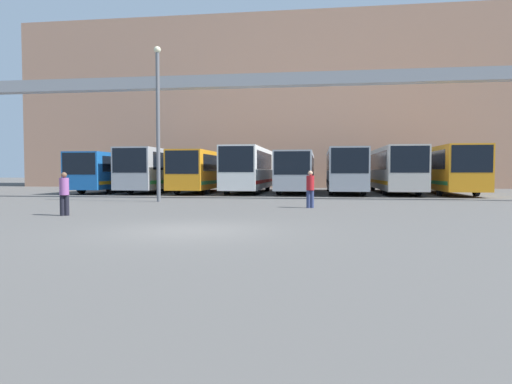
% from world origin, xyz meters
% --- Properties ---
extents(ground_plane, '(200.00, 200.00, 0.00)m').
position_xyz_m(ground_plane, '(0.00, 0.00, 0.00)').
color(ground_plane, '#514F4C').
extents(building_backdrop, '(55.89, 12.00, 17.36)m').
position_xyz_m(building_backdrop, '(0.00, 39.19, 8.68)').
color(building_backdrop, tan).
rests_on(building_backdrop, ground).
extents(overhead_gantry, '(35.09, 0.80, 7.16)m').
position_xyz_m(overhead_gantry, '(0.00, 14.16, 6.13)').
color(overhead_gantry, gray).
rests_on(overhead_gantry, ground).
extents(bus_slot_0, '(2.61, 10.77, 2.98)m').
position_xyz_m(bus_slot_0, '(-12.56, 22.19, 1.72)').
color(bus_slot_0, '#1959A5').
rests_on(bus_slot_0, ground).
extents(bus_slot_1, '(2.62, 12.25, 3.27)m').
position_xyz_m(bus_slot_1, '(-8.97, 22.93, 1.88)').
color(bus_slot_1, '#999EA5').
rests_on(bus_slot_1, ground).
extents(bus_slot_2, '(2.49, 10.65, 3.09)m').
position_xyz_m(bus_slot_2, '(-5.38, 22.13, 1.78)').
color(bus_slot_2, orange).
rests_on(bus_slot_2, ground).
extents(bus_slot_3, '(2.53, 10.81, 3.34)m').
position_xyz_m(bus_slot_3, '(-1.79, 22.21, 1.92)').
color(bus_slot_3, silver).
rests_on(bus_slot_3, ground).
extents(bus_slot_4, '(2.50, 11.95, 2.99)m').
position_xyz_m(bus_slot_4, '(1.79, 22.78, 1.72)').
color(bus_slot_4, '#999EA5').
rests_on(bus_slot_4, ground).
extents(bus_slot_5, '(2.53, 11.58, 3.18)m').
position_xyz_m(bus_slot_5, '(5.38, 22.59, 1.84)').
color(bus_slot_5, '#999EA5').
rests_on(bus_slot_5, ground).
extents(bus_slot_6, '(2.53, 12.21, 3.28)m').
position_xyz_m(bus_slot_6, '(8.97, 22.91, 1.89)').
color(bus_slot_6, beige).
rests_on(bus_slot_6, ground).
extents(bus_slot_7, '(2.63, 12.21, 3.30)m').
position_xyz_m(bus_slot_7, '(12.56, 22.91, 1.90)').
color(bus_slot_7, orange).
rests_on(bus_slot_7, ground).
extents(pedestrian_mid_left, '(0.33, 0.33, 1.58)m').
position_xyz_m(pedestrian_mid_left, '(-5.68, 3.45, 0.84)').
color(pedestrian_mid_left, black).
rests_on(pedestrian_mid_left, ground).
extents(pedestrian_near_right, '(0.34, 0.34, 1.64)m').
position_xyz_m(pedestrian_near_right, '(3.12, 8.24, 0.87)').
color(pedestrian_near_right, navy).
rests_on(pedestrian_near_right, ground).
extents(lamp_post, '(0.36, 0.36, 8.17)m').
position_xyz_m(lamp_post, '(-4.96, 11.29, 4.45)').
color(lamp_post, '#595B60').
rests_on(lamp_post, ground).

